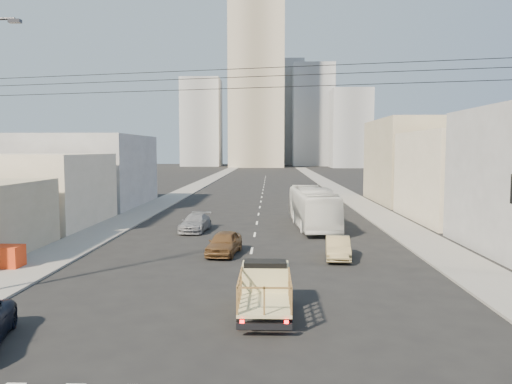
{
  "coord_description": "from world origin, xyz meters",
  "views": [
    {
      "loc": [
        1.18,
        -17.0,
        6.34
      ],
      "look_at": [
        0.2,
        16.63,
        3.5
      ],
      "focal_mm": 35.0,
      "sensor_mm": 36.0,
      "label": 1
    }
  ],
  "objects_px": {
    "city_bus": "(313,207)",
    "sedan_tan": "(338,248)",
    "flatbed_pickup": "(265,286)",
    "sedan_grey": "(195,223)",
    "sedan_brown": "(224,243)",
    "crate_stack": "(4,256)"
  },
  "relations": [
    {
      "from": "city_bus",
      "to": "sedan_tan",
      "type": "height_order",
      "value": "city_bus"
    },
    {
      "from": "flatbed_pickup",
      "to": "crate_stack",
      "type": "bearing_deg",
      "value": 153.61
    },
    {
      "from": "sedan_brown",
      "to": "sedan_grey",
      "type": "height_order",
      "value": "sedan_brown"
    },
    {
      "from": "flatbed_pickup",
      "to": "sedan_tan",
      "type": "distance_m",
      "value": 10.85
    },
    {
      "from": "crate_stack",
      "to": "sedan_brown",
      "type": "bearing_deg",
      "value": 19.76
    },
    {
      "from": "city_bus",
      "to": "flatbed_pickup",
      "type": "bearing_deg",
      "value": -103.11
    },
    {
      "from": "flatbed_pickup",
      "to": "sedan_grey",
      "type": "height_order",
      "value": "flatbed_pickup"
    },
    {
      "from": "sedan_brown",
      "to": "crate_stack",
      "type": "xyz_separation_m",
      "value": [
        -11.37,
        -4.08,
        -0.02
      ]
    },
    {
      "from": "flatbed_pickup",
      "to": "crate_stack",
      "type": "distance_m",
      "value": 15.61
    },
    {
      "from": "crate_stack",
      "to": "sedan_tan",
      "type": "bearing_deg",
      "value": 9.66
    },
    {
      "from": "flatbed_pickup",
      "to": "sedan_tan",
      "type": "bearing_deg",
      "value": 67.51
    },
    {
      "from": "sedan_brown",
      "to": "crate_stack",
      "type": "height_order",
      "value": "sedan_brown"
    },
    {
      "from": "flatbed_pickup",
      "to": "city_bus",
      "type": "relative_size",
      "value": 0.38
    },
    {
      "from": "sedan_tan",
      "to": "sedan_grey",
      "type": "relative_size",
      "value": 0.85
    },
    {
      "from": "sedan_tan",
      "to": "sedan_brown",
      "type": "bearing_deg",
      "value": 176.67
    },
    {
      "from": "city_bus",
      "to": "sedan_grey",
      "type": "height_order",
      "value": "city_bus"
    },
    {
      "from": "flatbed_pickup",
      "to": "sedan_grey",
      "type": "relative_size",
      "value": 0.95
    },
    {
      "from": "flatbed_pickup",
      "to": "sedan_grey",
      "type": "xyz_separation_m",
      "value": [
        -5.66,
        19.56,
        -0.42
      ]
    },
    {
      "from": "city_bus",
      "to": "sedan_grey",
      "type": "xyz_separation_m",
      "value": [
        -9.35,
        -2.38,
        -0.96
      ]
    },
    {
      "from": "flatbed_pickup",
      "to": "sedan_tan",
      "type": "relative_size",
      "value": 1.13
    },
    {
      "from": "city_bus",
      "to": "crate_stack",
      "type": "distance_m",
      "value": 23.2
    },
    {
      "from": "city_bus",
      "to": "sedan_brown",
      "type": "height_order",
      "value": "city_bus"
    }
  ]
}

